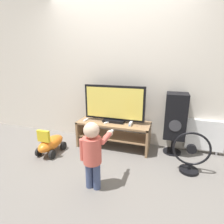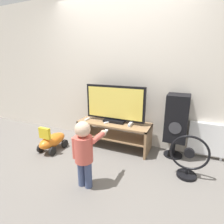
# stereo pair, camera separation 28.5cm
# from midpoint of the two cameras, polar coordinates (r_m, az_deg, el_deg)

# --- Properties ---
(ground_plane) EXTENTS (16.00, 16.00, 0.00)m
(ground_plane) POSITION_cam_midpoint_polar(r_m,az_deg,el_deg) (2.98, 1.68, -13.00)
(ground_plane) COLOR slate
(wall_back) EXTENTS (10.00, 0.06, 2.60)m
(wall_back) POSITION_cam_midpoint_polar(r_m,az_deg,el_deg) (3.12, 5.81, 13.27)
(wall_back) COLOR silver
(wall_back) RESTS_ON ground_plane
(tv_stand) EXTENTS (1.24, 0.46, 0.45)m
(tv_stand) POSITION_cam_midpoint_polar(r_m,az_deg,el_deg) (3.04, 3.41, -6.01)
(tv_stand) COLOR #93704C
(tv_stand) RESTS_ON ground_plane
(television) EXTENTS (1.04, 0.20, 0.62)m
(television) POSITION_cam_midpoint_polar(r_m,az_deg,el_deg) (2.92, 3.70, 2.45)
(television) COLOR black
(television) RESTS_ON tv_stand
(game_console) EXTENTS (0.04, 0.20, 0.05)m
(game_console) POSITION_cam_midpoint_polar(r_m,az_deg,el_deg) (2.86, 9.01, -3.90)
(game_console) COLOR white
(game_console) RESTS_ON tv_stand
(remote_primary) EXTENTS (0.04, 0.13, 0.03)m
(remote_primary) POSITION_cam_midpoint_polar(r_m,az_deg,el_deg) (3.12, -5.52, -2.37)
(remote_primary) COLOR white
(remote_primary) RESTS_ON tv_stand
(remote_secondary) EXTENTS (0.08, 0.13, 0.03)m
(remote_secondary) POSITION_cam_midpoint_polar(r_m,az_deg,el_deg) (2.94, 1.19, -3.48)
(remote_secondary) COLOR white
(remote_secondary) RESTS_ON tv_stand
(child) EXTENTS (0.31, 0.47, 0.82)m
(child) POSITION_cam_midpoint_polar(r_m,az_deg,el_deg) (2.04, -5.02, -12.12)
(child) COLOR #3F4C72
(child) RESTS_ON ground_plane
(speaker_tower) EXTENTS (0.32, 0.34, 0.99)m
(speaker_tower) POSITION_cam_midpoint_polar(r_m,az_deg,el_deg) (2.86, 23.06, -2.16)
(speaker_tower) COLOR black
(speaker_tower) RESTS_ON ground_plane
(floor_fan) EXTENTS (0.48, 0.25, 0.58)m
(floor_fan) POSITION_cam_midpoint_polar(r_m,az_deg,el_deg) (2.55, 26.77, -13.58)
(floor_fan) COLOR black
(floor_fan) RESTS_ON ground_plane
(ride_on_toy) EXTENTS (0.29, 0.55, 0.45)m
(ride_on_toy) POSITION_cam_midpoint_polar(r_m,az_deg,el_deg) (3.10, -16.49, -9.00)
(ride_on_toy) COLOR orange
(ride_on_toy) RESTS_ON ground_plane
(radiator) EXTENTS (0.57, 0.08, 0.56)m
(radiator) POSITION_cam_midpoint_polar(r_m,az_deg,el_deg) (3.14, 31.34, -7.67)
(radiator) COLOR white
(radiator) RESTS_ON ground_plane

